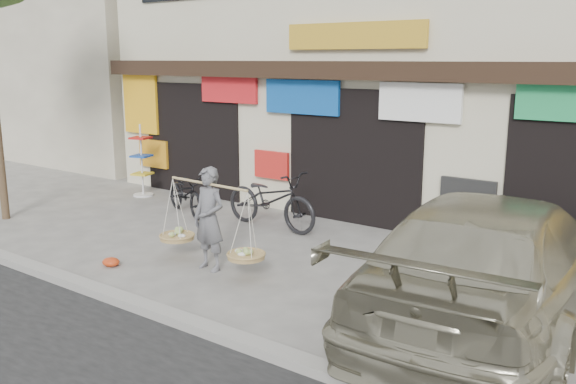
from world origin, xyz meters
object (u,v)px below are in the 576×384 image
Objects in this scene: bike_2 at (271,199)px; display_rack at (142,167)px; street_vendor at (209,223)px; suv at (493,260)px; bike_0 at (186,194)px.

bike_2 is 1.26× the size of display_rack.
display_rack is (-4.97, 2.91, -0.06)m from street_vendor.
bike_2 is at bearing -5.81° from display_rack.
suv is at bearing 11.29° from street_vendor.
bike_2 is at bearing 108.55° from street_vendor.
display_rack is (-9.20, 2.28, -0.13)m from suv.
street_vendor is at bearing 4.18° from suv.
bike_2 is 5.26m from suv.
street_vendor is 0.36× the size of suv.
bike_2 is at bearing -24.82° from suv.
bike_0 is 0.29× the size of suv.
bike_0 is 0.99× the size of display_rack.
street_vendor is at bearing -106.46° from bike_0.
suv is (4.92, -1.85, 0.25)m from bike_2.
display_rack is (-2.15, 0.65, 0.25)m from bike_0.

